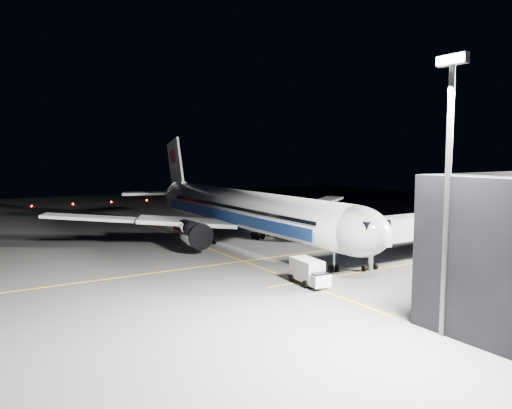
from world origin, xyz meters
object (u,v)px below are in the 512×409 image
object	(u,v)px
floodlight_mast_south	(448,171)
baggage_tug	(276,231)
safety_cone_c	(303,239)
jet_bridge	(449,223)
airliner	(240,209)
safety_cone_a	(281,231)
safety_cone_b	(304,233)
service_truck	(309,272)

from	to	relation	value
floodlight_mast_south	baggage_tug	distance (m)	47.01
safety_cone_c	jet_bridge	bearing A→B (deg)	24.23
airliner	safety_cone_c	bearing A→B (deg)	69.79
safety_cone_a	safety_cone_b	world-z (taller)	safety_cone_b
service_truck	baggage_tug	size ratio (longest dim) A/B	2.04
service_truck	safety_cone_c	xyz separation A→B (m)	(-21.08, 14.97, -1.11)
airliner	service_truck	world-z (taller)	airliner
safety_cone_a	safety_cone_c	xyz separation A→B (m)	(8.05, -1.37, 0.03)
floodlight_mast_south	service_truck	xyz separation A→B (m)	(-16.61, 0.23, -10.96)
jet_bridge	safety_cone_c	bearing A→B (deg)	-155.77
airliner	safety_cone_a	xyz separation A→B (m)	(-4.67, 10.56, -4.89)
airliner	safety_cone_a	size ratio (longest dim) A/B	112.14
airliner	safety_cone_c	world-z (taller)	airliner
floodlight_mast_south	service_truck	bearing A→B (deg)	179.19
airliner	jet_bridge	world-z (taller)	airliner
floodlight_mast_south	safety_cone_c	distance (m)	42.40
floodlight_mast_south	safety_cone_c	size ratio (longest dim) A/B	33.96
airliner	floodlight_mast_south	world-z (taller)	floodlight_mast_south
airliner	service_truck	distance (m)	25.42
service_truck	safety_cone_b	size ratio (longest dim) A/B	8.01
airliner	baggage_tug	world-z (taller)	airliner
safety_cone_c	airliner	bearing A→B (deg)	-110.21
airliner	safety_cone_c	size ratio (longest dim) A/B	100.87
safety_cone_a	jet_bridge	bearing A→B (deg)	15.11
safety_cone_b	safety_cone_c	bearing A→B (deg)	-38.61
service_truck	floodlight_mast_south	bearing A→B (deg)	4.73
safety_cone_c	service_truck	bearing A→B (deg)	-35.38
floodlight_mast_south	service_truck	size ratio (longest dim) A/B	3.88
floodlight_mast_south	safety_cone_a	bearing A→B (deg)	160.08
baggage_tug	safety_cone_b	xyz separation A→B (m)	(1.07, 4.87, -0.49)
service_truck	safety_cone_a	size ratio (longest dim) A/B	9.74
jet_bridge	floodlight_mast_south	world-z (taller)	floodlight_mast_south
jet_bridge	service_truck	xyz separation A→B (m)	(1.39, -23.84, -3.17)
baggage_tug	safety_cone_b	world-z (taller)	baggage_tug
floodlight_mast_south	safety_cone_a	xyz separation A→B (m)	(-45.74, 16.58, -12.10)
safety_cone_a	airliner	bearing A→B (deg)	-66.16
floodlight_mast_south	safety_cone_c	bearing A→B (deg)	158.03
airliner	jet_bridge	xyz separation A→B (m)	(23.08, 18.06, -0.58)
jet_bridge	floodlight_mast_south	bearing A→B (deg)	-53.21
airliner	safety_cone_a	bearing A→B (deg)	113.84
safety_cone_b	safety_cone_c	distance (m)	5.89
jet_bridge	safety_cone_b	xyz separation A→B (m)	(-24.29, -5.19, -4.25)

